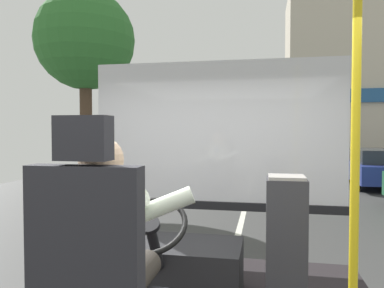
% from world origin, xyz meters
% --- Properties ---
extents(ground, '(18.00, 44.00, 0.06)m').
position_xyz_m(ground, '(0.00, 8.80, -0.02)').
color(ground, '#393939').
extents(bus_driver, '(0.76, 0.56, 0.77)m').
position_xyz_m(bus_driver, '(-0.24, -0.45, 1.44)').
color(bus_driver, '#332D28').
rests_on(bus_driver, driver_seat).
extents(steering_console, '(1.10, 1.00, 0.81)m').
position_xyz_m(steering_console, '(-0.24, 0.67, 0.91)').
color(steering_console, black).
rests_on(steering_console, bus_floor).
extents(handrail_pole, '(0.04, 0.04, 2.19)m').
position_xyz_m(handrail_pole, '(0.91, -0.09, 1.79)').
color(handrail_pole, yellow).
rests_on(handrail_pole, bus_floor).
extents(fare_box, '(0.26, 0.26, 0.96)m').
position_xyz_m(fare_box, '(0.62, 0.46, 1.18)').
color(fare_box, '#333338').
rests_on(fare_box, bus_floor).
extents(windshield_panel, '(2.50, 0.08, 1.48)m').
position_xyz_m(windshield_panel, '(0.00, 1.62, 1.74)').
color(windshield_panel, silver).
extents(street_tree, '(2.70, 2.70, 5.78)m').
position_xyz_m(street_tree, '(-4.36, 7.38, 4.38)').
color(street_tree, '#4C3828').
rests_on(street_tree, ground).
extents(parked_car_blue, '(2.03, 4.09, 1.31)m').
position_xyz_m(parked_car_blue, '(4.39, 11.92, 0.67)').
color(parked_car_blue, navy).
rests_on(parked_car_blue, ground).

